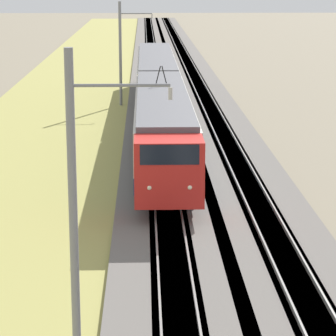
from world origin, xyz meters
TOP-DOWN VIEW (x-y plane):
  - ballast_main at (50.00, 0.00)m, footprint 240.00×4.40m
  - ballast_adjacent at (50.00, -3.89)m, footprint 240.00×4.40m
  - track_main at (50.00, 0.00)m, footprint 240.00×1.57m
  - track_adjacent at (50.00, -3.89)m, footprint 240.00×1.57m
  - grass_verge at (50.00, 6.36)m, footprint 240.00×12.56m
  - passenger_train at (37.63, 0.00)m, footprint 42.72×2.86m
  - catenary_mast_near at (5.43, 2.66)m, footprint 0.22×2.56m
  - catenary_mast_mid at (46.93, 2.66)m, footprint 0.22×2.56m

SIDE VIEW (x-z plane):
  - grass_verge at x=50.00m, z-range 0.00..0.12m
  - ballast_main at x=50.00m, z-range 0.00..0.30m
  - ballast_adjacent at x=50.00m, z-range 0.00..0.30m
  - track_main at x=50.00m, z-range -0.07..0.38m
  - track_adjacent at x=50.00m, z-range -0.07..0.38m
  - passenger_train at x=37.63m, z-range -0.16..4.79m
  - catenary_mast_mid at x=46.93m, z-range 0.14..8.06m
  - catenary_mast_near at x=5.43m, z-range 0.14..8.33m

